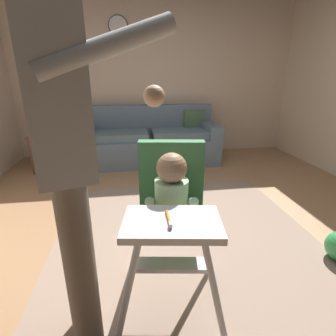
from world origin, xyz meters
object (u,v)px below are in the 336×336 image
(couch, at_px, (150,141))
(sippy_cup, at_px, (45,131))
(adult_standing, at_px, (66,159))
(side_table, at_px, (47,144))
(wall_clock, at_px, (118,26))
(high_chair, at_px, (171,203))

(couch, xyz_separation_m, sippy_cup, (-1.49, -0.23, 0.24))
(adult_standing, relative_size, side_table, 3.28)
(couch, bearing_deg, wall_clock, -139.24)
(adult_standing, distance_m, side_table, 2.96)
(couch, bearing_deg, high_chair, -2.11)
(high_chair, bearing_deg, side_table, -143.40)
(sippy_cup, distance_m, wall_clock, 1.94)
(wall_clock, bearing_deg, couch, -49.24)
(couch, height_order, high_chair, high_chair)
(high_chair, relative_size, side_table, 1.86)
(couch, distance_m, wall_clock, 1.81)
(high_chair, bearing_deg, sippy_cup, -143.49)
(sippy_cup, bearing_deg, couch, 8.82)
(wall_clock, bearing_deg, high_chair, -84.72)
(high_chair, distance_m, side_table, 2.97)
(adult_standing, distance_m, wall_clock, 3.61)
(adult_standing, bearing_deg, couch, 63.01)
(couch, distance_m, high_chair, 2.86)
(high_chair, xyz_separation_m, wall_clock, (-0.31, 3.32, 1.36))
(adult_standing, xyz_separation_m, wall_clock, (0.15, 3.45, 1.06))
(sippy_cup, bearing_deg, wall_clock, 33.36)
(wall_clock, bearing_deg, adult_standing, -92.55)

